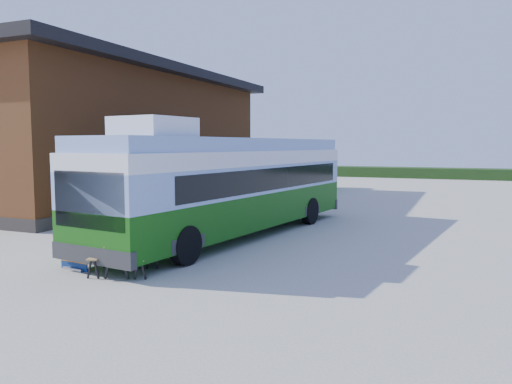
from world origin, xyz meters
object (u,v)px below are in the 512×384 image
at_px(banner, 73,234).
at_px(person_a, 201,190).
at_px(person_b, 150,208).
at_px(picnic_table, 123,250).
at_px(slurry_tanker, 313,172).
at_px(bus, 233,182).

height_order(banner, person_a, banner).
relative_size(banner, person_b, 1.40).
relative_size(picnic_table, slurry_tanker, 0.29).
bearing_deg(person_b, person_a, -128.58).
xyz_separation_m(bus, slurry_tanker, (-2.53, 18.70, -0.62)).
bearing_deg(banner, picnic_table, 16.40).
distance_m(bus, banner, 6.33).
bearing_deg(banner, person_a, 113.60).
bearing_deg(person_b, bus, 123.95).
distance_m(picnic_table, slurry_tanker, 24.59).
distance_m(bus, person_a, 9.82).
bearing_deg(person_a, slurry_tanker, 19.69).
xyz_separation_m(bus, person_a, (-5.71, 7.91, -1.12)).
height_order(bus, person_a, bus).
relative_size(bus, slurry_tanker, 2.21).
height_order(bus, person_b, bus).
relative_size(picnic_table, person_b, 1.08).
bearing_deg(person_a, bus, -108.00).
height_order(bus, banner, bus).
bearing_deg(banner, person_b, 114.62).
relative_size(picnic_table, person_a, 1.09).
bearing_deg(bus, banner, -98.44).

